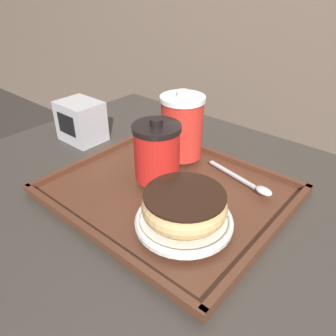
% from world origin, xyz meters
% --- Properties ---
extents(cafe_table, '(0.93, 0.78, 0.73)m').
position_xyz_m(cafe_table, '(0.00, 0.00, 0.56)').
color(cafe_table, '#38332D').
rests_on(cafe_table, ground_plane).
extents(serving_tray, '(0.43, 0.37, 0.02)m').
position_xyz_m(serving_tray, '(0.04, -0.00, 0.74)').
color(serving_tray, '#512D1E').
rests_on(serving_tray, cafe_table).
extents(coffee_cup_front, '(0.09, 0.09, 0.13)m').
position_xyz_m(coffee_cup_front, '(0.00, 0.01, 0.81)').
color(coffee_cup_front, red).
rests_on(coffee_cup_front, serving_tray).
extents(coffee_cup_rear, '(0.10, 0.10, 0.15)m').
position_xyz_m(coffee_cup_rear, '(-0.02, 0.11, 0.82)').
color(coffee_cup_rear, red).
rests_on(coffee_cup_rear, serving_tray).
extents(plate_with_chocolate_donut, '(0.16, 0.16, 0.01)m').
position_xyz_m(plate_with_chocolate_donut, '(0.13, -0.07, 0.76)').
color(plate_with_chocolate_donut, white).
rests_on(plate_with_chocolate_donut, serving_tray).
extents(donut_chocolate_glazed, '(0.14, 0.14, 0.05)m').
position_xyz_m(donut_chocolate_glazed, '(0.13, -0.07, 0.79)').
color(donut_chocolate_glazed, '#DBB270').
rests_on(donut_chocolate_glazed, plate_with_chocolate_donut).
extents(spoon, '(0.16, 0.05, 0.01)m').
position_xyz_m(spoon, '(0.16, 0.10, 0.76)').
color(spoon, silver).
rests_on(spoon, serving_tray).
extents(napkin_dispenser, '(0.11, 0.09, 0.10)m').
position_xyz_m(napkin_dispenser, '(-0.30, 0.04, 0.78)').
color(napkin_dispenser, '#B7B7BC').
rests_on(napkin_dispenser, cafe_table).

